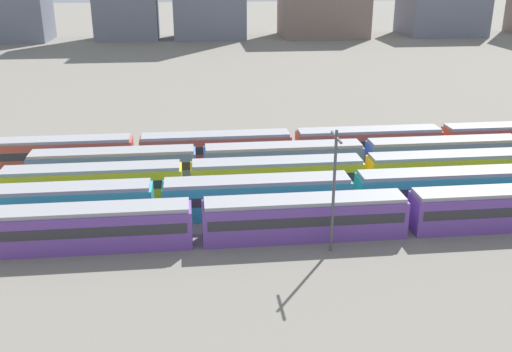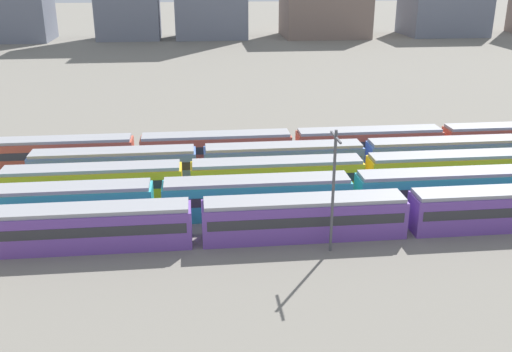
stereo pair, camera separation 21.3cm
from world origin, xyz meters
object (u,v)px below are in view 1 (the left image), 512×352
object	(u,v)px
train_track_2	(449,170)
train_track_4	(293,146)
catenary_pole_0	(334,186)
train_track_1	(446,188)

from	to	relation	value
train_track_2	train_track_4	distance (m)	18.55
train_track_4	catenary_pole_0	size ratio (longest dim) A/B	7.00
train_track_2	catenary_pole_0	xyz separation A→B (m)	(-16.20, -13.25, 3.99)
train_track_2	catenary_pole_0	distance (m)	21.31
train_track_4	train_track_1	bearing A→B (deg)	-50.91
train_track_1	train_track_2	xyz separation A→B (m)	(2.68, 5.20, 0.00)
train_track_1	train_track_4	xyz separation A→B (m)	(-12.68, 15.60, 0.00)
train_track_1	catenary_pole_0	bearing A→B (deg)	-149.24
train_track_1	train_track_2	bearing A→B (deg)	62.71
train_track_2	catenary_pole_0	size ratio (longest dim) A/B	8.77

